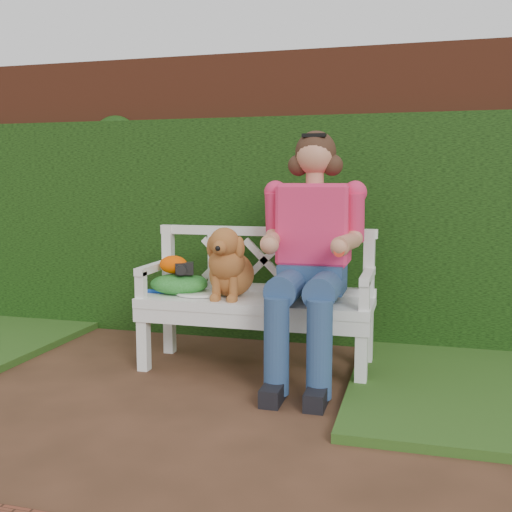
# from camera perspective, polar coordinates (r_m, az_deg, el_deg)

# --- Properties ---
(ground) EXTENTS (60.00, 60.00, 0.00)m
(ground) POSITION_cam_1_polar(r_m,az_deg,el_deg) (3.38, -12.03, -14.35)
(ground) COLOR #3C2618
(brick_wall) EXTENTS (10.00, 0.30, 2.20)m
(brick_wall) POSITION_cam_1_polar(r_m,az_deg,el_deg) (4.91, -2.15, 5.69)
(brick_wall) COLOR brown
(brick_wall) RESTS_ON ground
(ivy_hedge) EXTENTS (10.00, 0.18, 1.70)m
(ivy_hedge) POSITION_cam_1_polar(r_m,az_deg,el_deg) (4.71, -2.94, 2.57)
(ivy_hedge) COLOR #2B6018
(ivy_hedge) RESTS_ON ground
(garden_bench) EXTENTS (1.61, 0.69, 0.48)m
(garden_bench) POSITION_cam_1_polar(r_m,az_deg,el_deg) (3.93, 0.00, -7.39)
(garden_bench) COLOR white
(garden_bench) RESTS_ON ground
(seated_woman) EXTENTS (0.80, 0.99, 1.58)m
(seated_woman) POSITION_cam_1_polar(r_m,az_deg,el_deg) (3.73, 5.39, 0.38)
(seated_woman) COLOR #F52649
(seated_woman) RESTS_ON ground
(dog) EXTENTS (0.45, 0.51, 0.47)m
(dog) POSITION_cam_1_polar(r_m,az_deg,el_deg) (3.85, -2.49, -0.53)
(dog) COLOR #995B2F
(dog) RESTS_ON garden_bench
(tennis_racket) EXTENTS (0.58, 0.31, 0.03)m
(tennis_racket) POSITION_cam_1_polar(r_m,az_deg,el_deg) (3.96, -5.92, -3.55)
(tennis_racket) COLOR silver
(tennis_racket) RESTS_ON garden_bench
(green_bag) EXTENTS (0.47, 0.41, 0.13)m
(green_bag) POSITION_cam_1_polar(r_m,az_deg,el_deg) (4.03, -7.35, -2.61)
(green_bag) COLOR #27692E
(green_bag) RESTS_ON garden_bench
(camera_item) EXTENTS (0.14, 0.12, 0.08)m
(camera_item) POSITION_cam_1_polar(r_m,az_deg,el_deg) (3.98, -6.83, -1.18)
(camera_item) COLOR black
(camera_item) RESTS_ON green_bag
(baseball_glove) EXTENTS (0.23, 0.20, 0.12)m
(baseball_glove) POSITION_cam_1_polar(r_m,az_deg,el_deg) (4.02, -7.87, -0.81)
(baseball_glove) COLOR #F14D00
(baseball_glove) RESTS_ON green_bag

